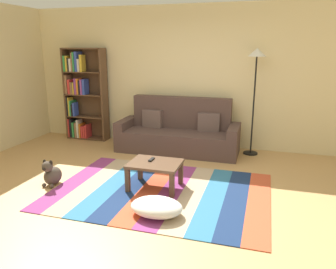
{
  "coord_description": "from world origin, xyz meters",
  "views": [
    {
      "loc": [
        1.4,
        -3.81,
        1.92
      ],
      "look_at": [
        0.03,
        0.76,
        0.65
      ],
      "focal_mm": 35.27,
      "sensor_mm": 36.0,
      "label": 1
    }
  ],
  "objects_px": {
    "couch": "(178,133)",
    "pouf": "(157,207)",
    "bookshelf": "(81,95)",
    "dog": "(52,174)",
    "coffee_table": "(155,167)",
    "standing_lamp": "(256,67)",
    "tv_remote": "(151,160)"
  },
  "relations": [
    {
      "from": "bookshelf",
      "to": "couch",
      "type": "bearing_deg",
      "value": -7.3
    },
    {
      "from": "standing_lamp",
      "to": "dog",
      "type": "bearing_deg",
      "value": -139.22
    },
    {
      "from": "pouf",
      "to": "couch",
      "type": "bearing_deg",
      "value": 99.19
    },
    {
      "from": "coffee_table",
      "to": "dog",
      "type": "distance_m",
      "value": 1.49
    },
    {
      "from": "couch",
      "to": "bookshelf",
      "type": "bearing_deg",
      "value": 172.7
    },
    {
      "from": "coffee_table",
      "to": "pouf",
      "type": "height_order",
      "value": "coffee_table"
    },
    {
      "from": "coffee_table",
      "to": "standing_lamp",
      "type": "distance_m",
      "value": 2.64
    },
    {
      "from": "dog",
      "to": "tv_remote",
      "type": "distance_m",
      "value": 1.45
    },
    {
      "from": "pouf",
      "to": "tv_remote",
      "type": "relative_size",
      "value": 4.13
    },
    {
      "from": "pouf",
      "to": "dog",
      "type": "distance_m",
      "value": 1.77
    },
    {
      "from": "bookshelf",
      "to": "tv_remote",
      "type": "distance_m",
      "value": 3.07
    },
    {
      "from": "coffee_table",
      "to": "couch",
      "type": "bearing_deg",
      "value": 94.41
    },
    {
      "from": "pouf",
      "to": "dog",
      "type": "relative_size",
      "value": 1.56
    },
    {
      "from": "dog",
      "to": "standing_lamp",
      "type": "distance_m",
      "value": 3.78
    },
    {
      "from": "coffee_table",
      "to": "standing_lamp",
      "type": "relative_size",
      "value": 0.37
    },
    {
      "from": "bookshelf",
      "to": "dog",
      "type": "relative_size",
      "value": 4.79
    },
    {
      "from": "coffee_table",
      "to": "standing_lamp",
      "type": "xyz_separation_m",
      "value": [
        1.2,
        1.97,
        1.27
      ]
    },
    {
      "from": "couch",
      "to": "standing_lamp",
      "type": "height_order",
      "value": "standing_lamp"
    },
    {
      "from": "dog",
      "to": "coffee_table",
      "type": "bearing_deg",
      "value": 12.11
    },
    {
      "from": "couch",
      "to": "pouf",
      "type": "height_order",
      "value": "couch"
    },
    {
      "from": "bookshelf",
      "to": "coffee_table",
      "type": "distance_m",
      "value": 3.18
    },
    {
      "from": "bookshelf",
      "to": "standing_lamp",
      "type": "distance_m",
      "value": 3.59
    },
    {
      "from": "couch",
      "to": "tv_remote",
      "type": "bearing_deg",
      "value": -87.89
    },
    {
      "from": "couch",
      "to": "coffee_table",
      "type": "bearing_deg",
      "value": -85.59
    },
    {
      "from": "couch",
      "to": "tv_remote",
      "type": "relative_size",
      "value": 15.07
    },
    {
      "from": "standing_lamp",
      "to": "pouf",
      "type": "bearing_deg",
      "value": -108.92
    },
    {
      "from": "pouf",
      "to": "dog",
      "type": "height_order",
      "value": "dog"
    },
    {
      "from": "coffee_table",
      "to": "dog",
      "type": "xyz_separation_m",
      "value": [
        -1.45,
        -0.31,
        -0.15
      ]
    },
    {
      "from": "pouf",
      "to": "tv_remote",
      "type": "xyz_separation_m",
      "value": [
        -0.34,
        0.81,
        0.28
      ]
    },
    {
      "from": "couch",
      "to": "pouf",
      "type": "distance_m",
      "value": 2.56
    },
    {
      "from": "bookshelf",
      "to": "pouf",
      "type": "relative_size",
      "value": 3.07
    },
    {
      "from": "bookshelf",
      "to": "coffee_table",
      "type": "height_order",
      "value": "bookshelf"
    }
  ]
}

